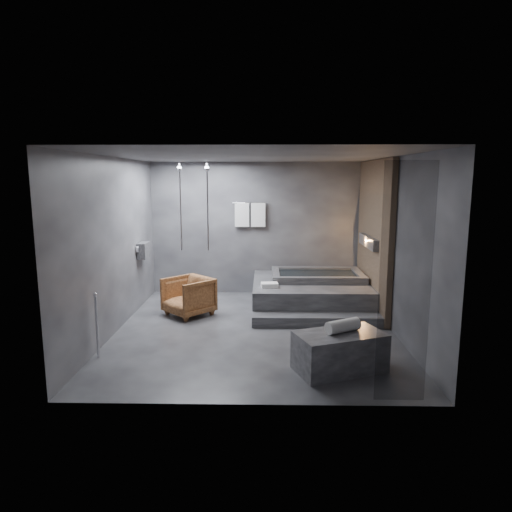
{
  "coord_description": "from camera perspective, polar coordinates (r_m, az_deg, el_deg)",
  "views": [
    {
      "loc": [
        0.16,
        -7.18,
        2.47
      ],
      "look_at": [
        0.02,
        0.3,
        1.19
      ],
      "focal_mm": 32.0,
      "sensor_mm": 36.0,
      "label": 1
    }
  ],
  "objects": [
    {
      "name": "tub_step",
      "position": [
        7.87,
        7.61,
        -7.94
      ],
      "size": [
        2.2,
        0.36,
        0.18
      ],
      "primitive_type": "cube",
      "color": "#2C2D2F",
      "rests_on": "ground"
    },
    {
      "name": "concrete_bench",
      "position": [
        6.12,
        10.4,
        -11.68
      ],
      "size": [
        1.27,
        0.97,
        0.5
      ],
      "primitive_type": "cube",
      "rotation": [
        0.0,
        0.0,
        0.36
      ],
      "color": "#363638",
      "rests_on": "ground"
    },
    {
      "name": "driftwood_chair",
      "position": [
        8.4,
        -8.44,
        -5.0
      ],
      "size": [
        1.07,
        1.07,
        0.7
      ],
      "primitive_type": "imported",
      "rotation": [
        0.0,
        0.0,
        -0.77
      ],
      "color": "#4A2712",
      "rests_on": "ground"
    },
    {
      "name": "tub_deck",
      "position": [
        8.96,
        6.79,
        -4.68
      ],
      "size": [
        2.2,
        2.0,
        0.5
      ],
      "primitive_type": "cube",
      "color": "#2C2D2F",
      "rests_on": "ground"
    },
    {
      "name": "room",
      "position": [
        7.46,
        2.91,
        4.05
      ],
      "size": [
        5.0,
        5.04,
        2.82
      ],
      "color": "#28282A",
      "rests_on": "ground"
    },
    {
      "name": "rolled_towel",
      "position": [
        6.05,
        10.79,
        -8.57
      ],
      "size": [
        0.49,
        0.37,
        0.17
      ],
      "primitive_type": "cylinder",
      "rotation": [
        0.0,
        1.57,
        0.51
      ],
      "color": "white",
      "rests_on": "concrete_bench"
    },
    {
      "name": "deck_towel",
      "position": [
        8.34,
        1.7,
        -3.64
      ],
      "size": [
        0.32,
        0.25,
        0.08
      ],
      "primitive_type": "cube",
      "rotation": [
        0.0,
        0.0,
        0.1
      ],
      "color": "white",
      "rests_on": "tub_deck"
    }
  ]
}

